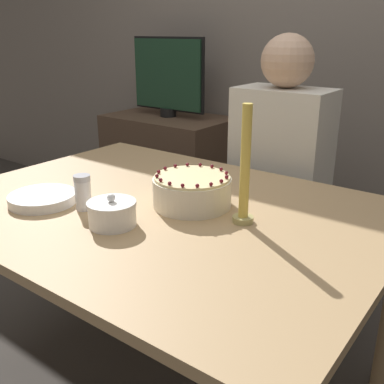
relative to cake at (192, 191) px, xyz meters
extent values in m
plane|color=#3D3833|center=(-0.08, -0.06, -0.77)|extent=(12.00, 12.00, 0.00)
cube|color=slate|center=(-0.08, 1.34, 0.53)|extent=(8.00, 0.05, 2.60)
cube|color=tan|center=(-0.08, -0.06, -0.06)|extent=(1.44, 1.06, 0.03)
cylinder|color=tan|center=(-0.74, 0.41, -0.42)|extent=(0.07, 0.07, 0.69)
cylinder|color=#EFE5CC|center=(0.00, 0.00, 0.00)|extent=(0.25, 0.25, 0.09)
cylinder|color=beige|center=(0.00, 0.00, 0.05)|extent=(0.24, 0.24, 0.01)
sphere|color=maroon|center=(0.11, 0.00, 0.06)|extent=(0.01, 0.01, 0.01)
sphere|color=maroon|center=(0.10, 0.04, 0.06)|extent=(0.01, 0.01, 0.01)
sphere|color=maroon|center=(0.08, 0.08, 0.06)|extent=(0.01, 0.01, 0.01)
sphere|color=maroon|center=(0.04, 0.10, 0.06)|extent=(0.01, 0.01, 0.01)
sphere|color=maroon|center=(0.00, 0.11, 0.06)|extent=(0.01, 0.01, 0.01)
sphere|color=maroon|center=(-0.04, 0.10, 0.06)|extent=(0.01, 0.01, 0.01)
sphere|color=maroon|center=(-0.08, 0.08, 0.06)|extent=(0.01, 0.01, 0.01)
sphere|color=maroon|center=(-0.10, 0.04, 0.06)|extent=(0.01, 0.01, 0.01)
sphere|color=maroon|center=(-0.11, 0.00, 0.06)|extent=(0.01, 0.01, 0.01)
sphere|color=maroon|center=(-0.10, -0.04, 0.06)|extent=(0.01, 0.01, 0.01)
sphere|color=maroon|center=(-0.08, -0.08, 0.06)|extent=(0.01, 0.01, 0.01)
sphere|color=maroon|center=(-0.04, -0.10, 0.06)|extent=(0.01, 0.01, 0.01)
sphere|color=maroon|center=(0.00, -0.11, 0.06)|extent=(0.01, 0.01, 0.01)
sphere|color=maroon|center=(0.04, -0.10, 0.06)|extent=(0.01, 0.01, 0.01)
sphere|color=maroon|center=(0.08, -0.08, 0.06)|extent=(0.01, 0.01, 0.01)
sphere|color=maroon|center=(0.10, -0.04, 0.06)|extent=(0.01, 0.01, 0.01)
cylinder|color=white|center=(-0.09, -0.26, -0.02)|extent=(0.14, 0.14, 0.06)
cylinder|color=white|center=(-0.09, -0.26, 0.02)|extent=(0.14, 0.14, 0.01)
sphere|color=white|center=(-0.09, -0.26, 0.04)|extent=(0.02, 0.02, 0.02)
cylinder|color=white|center=(-0.25, -0.23, 0.00)|extent=(0.05, 0.05, 0.09)
cylinder|color=silver|center=(-0.25, -0.23, 0.05)|extent=(0.05, 0.05, 0.02)
cylinder|color=white|center=(-0.40, -0.28, -0.05)|extent=(0.22, 0.22, 0.01)
cylinder|color=white|center=(-0.40, -0.28, -0.04)|extent=(0.22, 0.22, 0.01)
cylinder|color=white|center=(-0.40, -0.28, -0.03)|extent=(0.22, 0.22, 0.01)
cylinder|color=white|center=(-0.40, -0.28, -0.02)|extent=(0.22, 0.22, 0.01)
cylinder|color=tan|center=(0.20, -0.02, -0.04)|extent=(0.06, 0.06, 0.02)
cylinder|color=gold|center=(0.20, -0.02, 0.13)|extent=(0.03, 0.03, 0.33)
cube|color=#595960|center=(-0.02, 0.67, -0.55)|extent=(0.34, 0.34, 0.45)
cube|color=silver|center=(-0.02, 0.67, -0.03)|extent=(0.40, 0.24, 0.58)
sphere|color=#D8AD8C|center=(-0.02, 0.67, 0.37)|extent=(0.22, 0.22, 0.22)
cube|color=#4C3828|center=(-0.97, 1.05, -0.40)|extent=(0.77, 0.48, 0.75)
cylinder|color=black|center=(-0.97, 1.05, 0.00)|extent=(0.10, 0.10, 0.05)
cube|color=black|center=(-0.97, 1.06, 0.23)|extent=(0.52, 0.02, 0.43)
cube|color=#193823|center=(-0.97, 1.05, 0.23)|extent=(0.50, 0.03, 0.41)
camera|label=1|loc=(0.81, -1.08, 0.49)|focal=42.00mm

